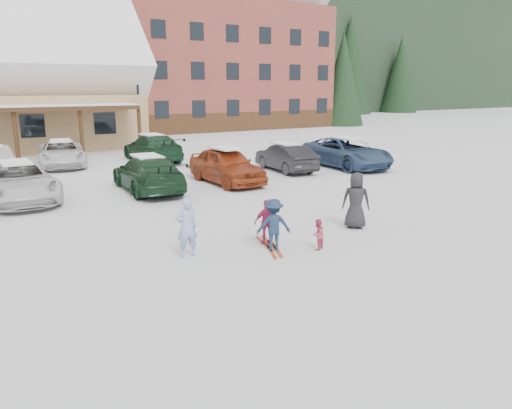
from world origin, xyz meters
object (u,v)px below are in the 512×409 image
child_magenta (267,222)px  parked_car_11 (153,148)px  adult_skier (187,227)px  parked_car_4 (226,166)px  toddler_red (318,234)px  bystander_dark (356,200)px  parked_car_5 (286,157)px  parked_car_10 (62,153)px  parked_car_3 (148,174)px  alpine_hotel (184,40)px  child_navy (274,225)px  parked_car_6 (346,153)px  parked_car_2 (17,182)px  lamp_post (138,97)px

child_magenta → parked_car_11: 16.56m
adult_skier → parked_car_4: 9.80m
toddler_red → parked_car_4: parked_car_4 is taller
child_magenta → bystander_dark: 3.14m
parked_car_5 → parked_car_10: size_ratio=0.84×
parked_car_3 → parked_car_4: (3.54, -0.14, 0.06)m
child_magenta → alpine_hotel: bearing=-95.6°
parked_car_5 → adult_skier: bearing=49.9°
alpine_hotel → parked_car_11: 25.27m
parked_car_4 → toddler_red: bearing=-104.9°
toddler_red → bystander_dark: bearing=178.5°
child_magenta → parked_car_4: 8.92m
child_navy → parked_car_3: (-0.23, 9.00, 0.03)m
parked_car_4 → parked_car_6: 7.58m
parked_car_10 → alpine_hotel: bearing=60.3°
parked_car_2 → parked_car_11: bearing=41.4°
parked_car_10 → child_navy: bearing=-75.0°
parked_car_4 → child_navy: bearing=-111.6°
child_navy → parked_car_11: (2.81, 16.87, 0.07)m
toddler_red → parked_car_3: 9.64m
toddler_red → parked_car_11: bearing=-122.3°
parked_car_4 → parked_car_6: (7.54, 0.69, -0.01)m
child_magenta → parked_car_10: (-2.14, 17.05, 0.08)m
child_navy → child_magenta: bearing=-82.9°
parked_car_6 → bystander_dark: bearing=-127.7°
alpine_hotel → parked_car_6: alpine_hotel is taller
bystander_dark → parked_car_10: (-5.27, 17.10, -0.16)m
child_magenta → parked_car_3: 8.48m
alpine_hotel → parked_car_11: alpine_hotel is taller
lamp_post → parked_car_4: lamp_post is taller
child_navy → parked_car_11: parked_car_11 is taller
alpine_hotel → parked_car_3: alpine_hotel is taller
bystander_dark → parked_car_3: bystander_dark is taller
parked_car_11 → parked_car_6: bearing=137.4°
alpine_hotel → child_navy: bearing=-110.3°
lamp_post → parked_car_6: bearing=-67.5°
child_magenta → parked_car_3: parked_car_3 is taller
child_magenta → adult_skier: bearing=10.2°
lamp_post → child_navy: 25.12m
alpine_hotel → child_magenta: size_ratio=25.40×
alpine_hotel → parked_car_4: (-10.77, -29.20, -7.85)m
parked_car_5 → parked_car_6: size_ratio=0.76×
adult_skier → child_navy: adult_skier is taller
alpine_hotel → parked_car_6: (-3.23, -28.51, -7.86)m
bystander_dark → parked_car_6: 11.82m
alpine_hotel → adult_skier: (-16.22, -37.36, -7.86)m
adult_skier → bystander_dark: bystander_dark is taller
lamp_post → child_navy: lamp_post is taller
adult_skier → bystander_dark: size_ratio=0.90×
alpine_hotel → child_magenta: (-13.95, -37.54, -8.01)m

